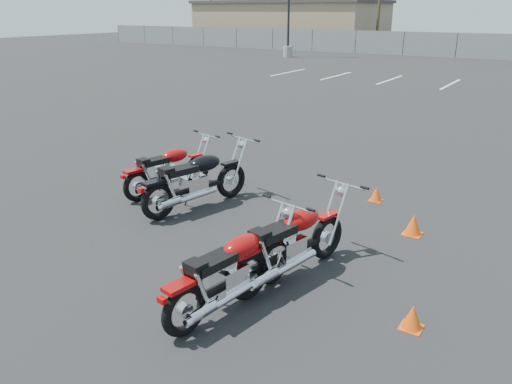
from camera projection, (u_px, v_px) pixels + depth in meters
The scene contains 11 objects.
ground at pixel (225, 240), 7.83m from camera, with size 120.00×120.00×0.00m, color black.
motorcycle_front_red at pixel (168, 169), 9.71m from camera, with size 0.89×2.09×1.03m.
motorcycle_second_black at pixel (196, 180), 8.90m from camera, with size 1.10×2.35×1.15m.
motorcycle_third_red at pixel (291, 243), 6.57m from camera, with size 0.99×2.27×1.11m.
motorcycle_rear_red at pixel (232, 271), 5.89m from camera, with size 0.85×2.18×1.07m.
training_cone_near at pixel (413, 224), 7.96m from camera, with size 0.29×0.29×0.34m.
training_cone_far at pixel (412, 317), 5.60m from camera, with size 0.25×0.25×0.29m.
training_cone_extra at pixel (376, 194), 9.38m from camera, with size 0.23×0.23×0.28m.
light_pole_west at pixel (288, 23), 37.21m from camera, with size 0.80×0.70×9.68m.
tan_building_west at pixel (291, 23), 51.44m from camera, with size 18.40×10.40×4.30m.
parking_line_stripes at pixel (419, 82), 24.91m from camera, with size 15.12×4.00×0.01m.
Camera 1 is at (4.24, -5.71, 3.39)m, focal length 35.00 mm.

